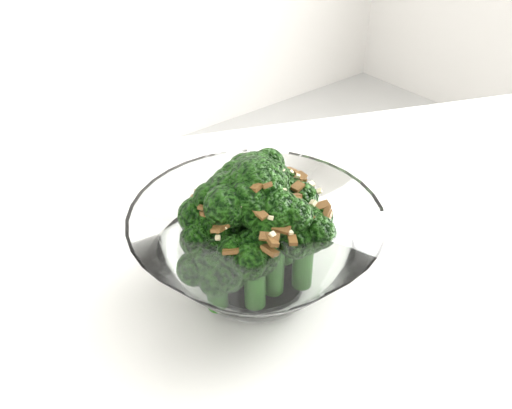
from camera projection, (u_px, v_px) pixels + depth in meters
table at (465, 341)px, 0.60m from camera, size 1.42×1.21×0.75m
broccoli_dish at (256, 241)px, 0.54m from camera, size 0.24×0.24×0.15m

